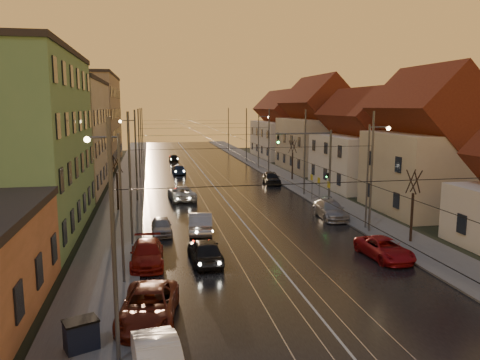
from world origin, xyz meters
TOP-DOWN VIEW (x-y plane):
  - ground at (0.00, 0.00)m, footprint 160.00×160.00m
  - road at (0.00, 40.00)m, footprint 16.00×120.00m
  - sidewalk_left at (-10.00, 40.00)m, footprint 4.00×120.00m
  - sidewalk_right at (10.00, 40.00)m, footprint 4.00×120.00m
  - tram_rail_0 at (-2.20, 40.00)m, footprint 0.06×120.00m
  - tram_rail_1 at (-0.77, 40.00)m, footprint 0.06×120.00m
  - tram_rail_2 at (0.77, 40.00)m, footprint 0.06×120.00m
  - tram_rail_3 at (2.20, 40.00)m, footprint 0.06×120.00m
  - apartment_left_1 at (-17.50, 14.00)m, footprint 10.00×18.00m
  - apartment_left_2 at (-17.50, 34.00)m, footprint 10.00×20.00m
  - apartment_left_3 at (-17.50, 58.00)m, footprint 10.00×24.00m
  - house_right_1 at (17.00, 15.00)m, footprint 8.67×10.20m
  - house_right_2 at (17.00, 28.00)m, footprint 9.18×12.24m
  - house_right_3 at (17.00, 43.00)m, footprint 9.18×14.28m
  - house_right_4 at (17.00, 61.00)m, footprint 9.18×16.32m
  - catenary_pole_l_0 at (-8.60, -6.00)m, footprint 0.16×0.16m
  - catenary_pole_l_1 at (-8.60, 9.00)m, footprint 0.16×0.16m
  - catenary_pole_r_1 at (8.60, 9.00)m, footprint 0.16×0.16m
  - catenary_pole_l_2 at (-8.60, 24.00)m, footprint 0.16×0.16m
  - catenary_pole_r_2 at (8.60, 24.00)m, footprint 0.16×0.16m
  - catenary_pole_l_3 at (-8.60, 39.00)m, footprint 0.16×0.16m
  - catenary_pole_r_3 at (8.60, 39.00)m, footprint 0.16×0.16m
  - catenary_pole_l_4 at (-8.60, 54.00)m, footprint 0.16×0.16m
  - catenary_pole_r_4 at (8.60, 54.00)m, footprint 0.16×0.16m
  - catenary_pole_l_5 at (-8.60, 72.00)m, footprint 0.16×0.16m
  - catenary_pole_r_5 at (8.60, 72.00)m, footprint 0.16×0.16m
  - street_lamp_0 at (-9.10, 2.00)m, footprint 1.75×0.32m
  - street_lamp_1 at (9.10, 10.00)m, footprint 1.75×0.32m
  - street_lamp_2 at (-9.10, 30.00)m, footprint 1.75×0.32m
  - street_lamp_3 at (9.10, 46.00)m, footprint 1.75×0.32m
  - traffic_light_mast at (7.99, 18.00)m, footprint 5.30×0.32m
  - bare_tree_0 at (-10.20, 20.00)m, footprint 1.09×1.09m
  - bare_tree_1 at (10.20, 6.00)m, footprint 1.09×1.09m
  - bare_tree_2 at (10.40, 34.00)m, footprint 1.09×1.09m
  - driving_car_0 at (-4.17, 4.62)m, footprint 1.97×4.51m
  - driving_car_1 at (-3.69, 11.52)m, footprint 2.17×4.92m
  - driving_car_2 at (-4.27, 23.88)m, footprint 2.83×5.33m
  - driving_car_3 at (-3.42, 42.20)m, footprint 1.85×4.46m
  - driving_car_4 at (-3.34, 57.14)m, footprint 1.61×3.87m
  - parked_left_1 at (-7.52, -2.69)m, footprint 3.02×5.42m
  - parked_left_2 at (-7.60, 4.93)m, footprint 1.98×4.75m
  - parked_left_3 at (-6.58, 11.53)m, footprint 1.53×3.70m
  - parked_right_0 at (6.80, 3.29)m, footprint 2.41×4.69m
  - parked_right_1 at (7.51, 13.90)m, footprint 2.32×5.11m
  - parked_right_2 at (7.06, 31.73)m, footprint 2.06×4.53m
  - dumpster at (-10.04, -4.83)m, footprint 1.42×1.20m

SIDE VIEW (x-z plane):
  - ground at x=0.00m, z-range 0.00..0.00m
  - road at x=0.00m, z-range 0.00..0.04m
  - tram_rail_0 at x=-2.20m, z-range 0.04..0.07m
  - tram_rail_1 at x=-0.77m, z-range 0.04..0.07m
  - tram_rail_2 at x=0.77m, z-range 0.04..0.07m
  - tram_rail_3 at x=2.20m, z-range 0.04..0.07m
  - sidewalk_left at x=-10.00m, z-range 0.00..0.15m
  - sidewalk_right at x=10.00m, z-range 0.00..0.15m
  - parked_left_3 at x=-6.58m, z-range 0.00..1.25m
  - parked_right_0 at x=6.80m, z-range 0.00..1.27m
  - driving_car_3 at x=-3.42m, z-range 0.00..1.29m
  - driving_car_4 at x=-3.34m, z-range 0.00..1.31m
  - parked_left_2 at x=-7.60m, z-range 0.00..1.37m
  - dumpster at x=-10.04m, z-range 0.15..1.25m
  - driving_car_2 at x=-4.27m, z-range 0.00..1.43m
  - parked_left_1 at x=-7.52m, z-range 0.00..1.43m
  - parked_right_1 at x=7.51m, z-range 0.00..1.45m
  - parked_right_2 at x=7.06m, z-range 0.00..1.51m
  - driving_car_0 at x=-4.17m, z-range 0.00..1.51m
  - driving_car_1 at x=-3.69m, z-range 0.00..1.57m
  - bare_tree_0 at x=-10.20m, z-range -0.07..5.04m
  - bare_tree_1 at x=10.20m, z-range -0.07..5.04m
  - bare_tree_2 at x=10.40m, z-range -0.07..5.04m
  - catenary_pole_l_0 at x=-8.60m, z-range 0.00..9.00m
  - catenary_pole_l_1 at x=-8.60m, z-range 0.00..9.00m
  - catenary_pole_r_1 at x=8.60m, z-range 0.00..9.00m
  - catenary_pole_l_2 at x=-8.60m, z-range 0.00..9.00m
  - catenary_pole_r_2 at x=8.60m, z-range 0.00..9.00m
  - catenary_pole_l_3 at x=-8.60m, z-range 0.00..9.00m
  - catenary_pole_r_3 at x=8.60m, z-range 0.00..9.00m
  - catenary_pole_l_4 at x=-8.60m, z-range 0.00..9.00m
  - catenary_pole_r_4 at x=8.60m, z-range 0.00..9.00m
  - catenary_pole_l_5 at x=-8.60m, z-range 0.00..9.00m
  - catenary_pole_r_5 at x=8.60m, z-range 0.00..9.00m
  - traffic_light_mast at x=7.99m, z-range 1.00..8.20m
  - house_right_2 at x=17.00m, z-range 0.04..9.24m
  - street_lamp_0 at x=-9.10m, z-range 0.89..8.89m
  - street_lamp_1 at x=9.10m, z-range 0.89..8.89m
  - street_lamp_2 at x=-9.10m, z-range 0.89..8.89m
  - street_lamp_3 at x=9.10m, z-range 0.89..8.89m
  - house_right_4 at x=17.00m, z-range 0.05..10.05m
  - house_right_1 at x=17.00m, z-range 0.05..10.85m
  - house_right_3 at x=17.00m, z-range 0.05..11.55m
  - apartment_left_2 at x=-17.50m, z-range 0.00..12.00m
  - apartment_left_1 at x=-17.50m, z-range 0.00..13.00m
  - apartment_left_3 at x=-17.50m, z-range 0.00..14.00m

